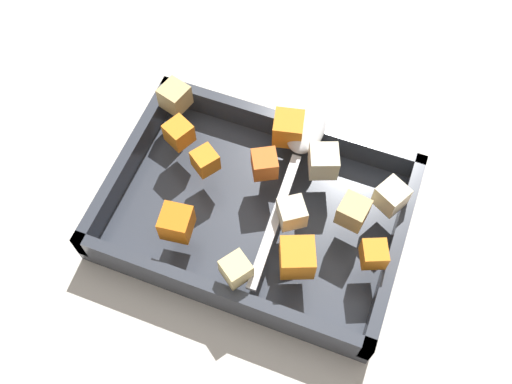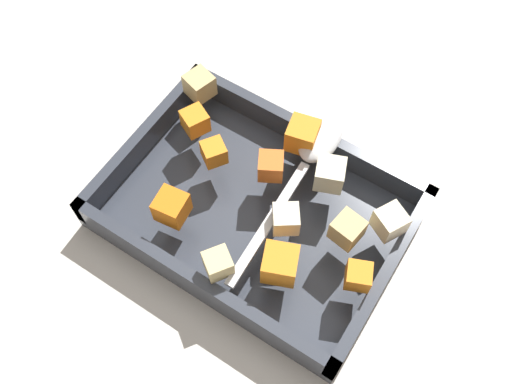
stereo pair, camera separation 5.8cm
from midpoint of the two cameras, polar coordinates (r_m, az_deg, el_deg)
The scene contains 16 objects.
ground_plane at distance 0.62m, azimuth 2.69°, elevation -4.57°, with size 4.00×4.00×0.00m, color beige.
baking_dish at distance 0.62m, azimuth 2.67°, elevation -2.18°, with size 0.31×0.22×0.05m.
carrot_chunk_front_center at distance 0.54m, azimuth 5.49°, elevation -7.45°, with size 0.03×0.03×0.03m, color orange.
carrot_chunk_heap_side at distance 0.55m, azimuth 13.14°, elevation -8.44°, with size 0.02×0.02×0.02m, color orange.
carrot_chunk_near_left at distance 0.57m, azimuth -5.54°, elevation -1.78°, with size 0.03×0.03×0.03m, color orange.
carrot_chunk_heap_top at distance 0.61m, azimuth 7.36°, elevation 5.39°, with size 0.03×0.03×0.03m, color orange.
carrot_chunk_center at distance 0.62m, azimuth -3.45°, elevation 6.85°, with size 0.03×0.03×0.03m, color orange.
carrot_chunk_corner_sw at distance 0.60m, azimuth -1.47°, elevation 3.73°, with size 0.02×0.02×0.02m, color orange.
carrot_chunk_mid_left at distance 0.59m, azimuth 4.27°, elevation 2.33°, with size 0.03×0.03×0.03m, color orange.
potato_chunk_rim_edge at distance 0.54m, azimuth -1.11°, elevation -7.22°, with size 0.02×0.02×0.02m, color #E0CC89.
potato_chunk_far_right at distance 0.65m, azimuth -3.09°, elevation 10.37°, with size 0.03×0.03×0.03m, color tan.
potato_chunk_corner_se at distance 0.57m, azimuth 11.98°, elevation -3.95°, with size 0.03×0.03×0.03m, color tan.
potato_chunk_corner_nw at distance 0.59m, azimuth 10.14°, elevation 1.53°, with size 0.03×0.03×0.03m, color beige.
potato_chunk_near_right at distance 0.58m, azimuth 16.00°, elevation -3.13°, with size 0.03×0.03×0.03m, color beige.
parsnip_chunk_corner_ne at distance 0.56m, azimuth 5.92°, elevation -2.97°, with size 0.03×0.03×0.03m, color beige.
serving_spoon at distance 0.61m, azimuth 8.54°, elevation 4.11°, with size 0.04×0.22×0.02m.
Camera 2 is at (0.14, -0.21, 0.57)m, focal length 40.18 mm.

